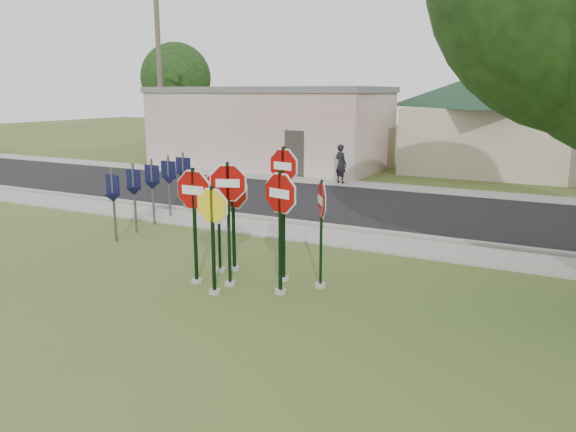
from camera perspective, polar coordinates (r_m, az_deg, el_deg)
The scene contains 19 objects.
ground at distance 10.95m, azimuth -7.36°, elevation -8.77°, with size 120.00×120.00×0.00m, color #3A5821.
sidewalk_near at distance 15.53m, azimuth 4.35°, elevation -2.16°, with size 60.00×1.60×0.06m, color gray.
road at distance 19.64m, azimuth 9.59°, elevation 0.78°, with size 60.00×7.00×0.04m, color black.
sidewalk_far at distance 23.70m, azimuth 12.88°, elevation 2.67°, with size 60.00×1.60×0.06m, color gray.
curb at distance 16.42m, azimuth 5.74°, elevation -1.23°, with size 60.00×0.20×0.14m, color gray.
stop_sign_center at distance 11.42m, azimuth -6.07°, elevation 0.95°, with size 0.98×0.42×2.69m.
stop_sign_yellow at distance 11.06m, azimuth -7.66°, elevation -1.20°, with size 0.97×0.24×2.28m.
stop_sign_left at distance 11.70m, azimuth -9.51°, elevation 0.76°, with size 1.15×0.24×2.57m.
stop_sign_right at distance 10.91m, azimuth -0.79°, elevation 0.14°, with size 1.08×0.29×2.59m.
stop_sign_back_right at distance 11.63m, azimuth -0.46°, elevation 2.09°, with size 0.98×0.24×2.97m.
stop_sign_back_left at distance 12.47m, azimuth -5.60°, elevation 1.05°, with size 1.14×0.24×2.41m.
stop_sign_far_right at distance 11.34m, azimuth 3.39°, elevation -0.46°, with size 0.59×0.83×2.34m.
stop_sign_far_left at distance 12.42m, azimuth -7.06°, elevation 0.80°, with size 0.87×0.46×2.41m.
route_sign_row at distance 17.32m, azimuth -13.60°, elevation 3.09°, with size 1.43×4.63×2.00m.
building_stucco at distance 30.30m, azimuth -1.84°, elevation 9.10°, with size 12.20×6.20×4.20m.
building_house at distance 30.56m, azimuth 20.78°, elevation 11.15°, with size 11.60×11.60×6.20m.
utility_pole_near at distance 30.84m, azimuth -12.93°, elevation 14.09°, with size 2.20×0.26×9.50m.
bg_tree_left at distance 41.44m, azimuth -11.31°, elevation 13.56°, with size 4.90×4.90×7.35m.
pedestrian at distance 24.53m, azimuth 5.39°, elevation 5.31°, with size 0.61×0.40×1.68m, color black.
Camera 1 is at (5.94, -8.30, 3.96)m, focal length 35.00 mm.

